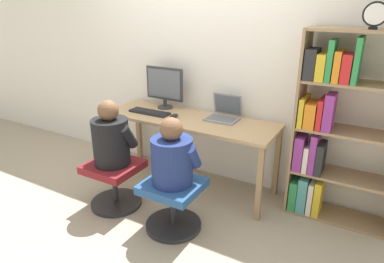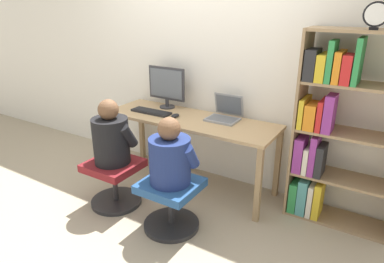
{
  "view_description": "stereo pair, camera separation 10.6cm",
  "coord_description": "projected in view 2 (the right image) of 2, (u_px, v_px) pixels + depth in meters",
  "views": [
    {
      "loc": [
        1.65,
        -2.53,
        1.85
      ],
      "look_at": [
        0.15,
        0.1,
        0.7
      ],
      "focal_mm": 32.0,
      "sensor_mm": 36.0,
      "label": 1
    },
    {
      "loc": [
        1.74,
        -2.48,
        1.85
      ],
      "look_at": [
        0.15,
        0.1,
        0.7
      ],
      "focal_mm": 32.0,
      "sensor_mm": 36.0,
      "label": 2
    }
  ],
  "objects": [
    {
      "name": "office_chair_right",
      "position": [
        171.0,
        200.0,
        2.92
      ],
      "size": [
        0.49,
        0.49,
        0.44
      ],
      "color": "#262628",
      "rests_on": "ground_plane"
    },
    {
      "name": "desk",
      "position": [
        190.0,
        126.0,
        3.48
      ],
      "size": [
        1.8,
        0.6,
        0.75
      ],
      "color": "tan",
      "rests_on": "ground_plane"
    },
    {
      "name": "desktop_monitor",
      "position": [
        167.0,
        86.0,
        3.71
      ],
      "size": [
        0.46,
        0.17,
        0.45
      ],
      "color": "#333338",
      "rests_on": "desk"
    },
    {
      "name": "ground_plane",
      "position": [
        174.0,
        196.0,
        3.48
      ],
      "size": [
        14.0,
        14.0,
        0.0
      ],
      "primitive_type": "plane",
      "color": "tan"
    },
    {
      "name": "keyboard",
      "position": [
        151.0,
        112.0,
        3.61
      ],
      "size": [
        0.45,
        0.14,
        0.03
      ],
      "color": "#232326",
      "rests_on": "desk"
    },
    {
      "name": "computer_mouse_by_keyboard",
      "position": [
        175.0,
        116.0,
        3.47
      ],
      "size": [
        0.07,
        0.11,
        0.03
      ],
      "color": "black",
      "rests_on": "desk"
    },
    {
      "name": "person_at_laptop",
      "position": [
        170.0,
        157.0,
        2.78
      ],
      "size": [
        0.42,
        0.34,
        0.57
      ],
      "color": "navy",
      "rests_on": "office_chair_right"
    },
    {
      "name": "office_chair_left",
      "position": [
        115.0,
        179.0,
        3.27
      ],
      "size": [
        0.49,
        0.49,
        0.44
      ],
      "color": "#262628",
      "rests_on": "ground_plane"
    },
    {
      "name": "person_at_monitor",
      "position": [
        111.0,
        137.0,
        3.12
      ],
      "size": [
        0.41,
        0.33,
        0.61
      ],
      "color": "black",
      "rests_on": "office_chair_left"
    },
    {
      "name": "wall_back",
      "position": [
        208.0,
        58.0,
        3.54
      ],
      "size": [
        10.0,
        0.05,
        2.6
      ],
      "color": "white",
      "rests_on": "ground_plane"
    },
    {
      "name": "bookshelf",
      "position": [
        332.0,
        134.0,
        2.86
      ],
      "size": [
        0.87,
        0.34,
        1.66
      ],
      "color": "#997A56",
      "rests_on": "ground_plane"
    },
    {
      "name": "laptop",
      "position": [
        225.0,
        115.0,
        3.4
      ],
      "size": [
        0.31,
        0.28,
        0.24
      ],
      "color": "gray",
      "rests_on": "desk"
    },
    {
      "name": "desk_clock",
      "position": [
        376.0,
        15.0,
        2.37
      ],
      "size": [
        0.17,
        0.03,
        0.19
      ],
      "color": "black",
      "rests_on": "bookshelf"
    }
  ]
}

